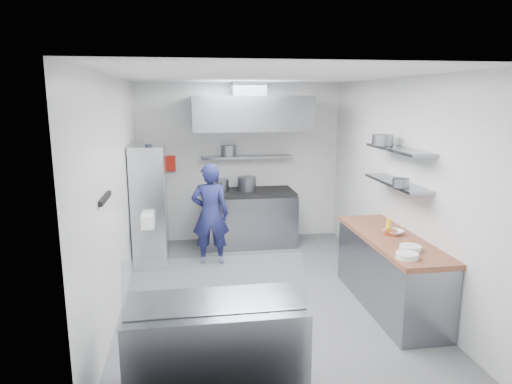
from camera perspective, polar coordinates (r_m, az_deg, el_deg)
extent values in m
plane|color=#545456|center=(6.20, 0.86, -12.52)|extent=(5.00, 5.00, 0.00)
plane|color=silver|center=(5.66, 0.95, 14.29)|extent=(5.00, 5.00, 0.00)
cube|color=white|center=(8.21, -2.01, 3.70)|extent=(3.60, 2.80, 0.02)
cube|color=white|center=(3.42, 7.98, -8.04)|extent=(3.60, 2.80, 0.02)
cube|color=white|center=(5.76, -17.06, -0.30)|extent=(2.80, 5.00, 0.02)
cube|color=white|center=(6.32, 17.21, 0.74)|extent=(2.80, 5.00, 0.02)
cube|color=gray|center=(8.03, -0.92, -3.41)|extent=(1.60, 0.80, 0.90)
cube|color=black|center=(7.91, -0.93, -0.06)|extent=(1.57, 0.78, 0.06)
cylinder|color=slate|center=(7.91, -4.31, 0.87)|extent=(0.25, 0.25, 0.20)
cylinder|color=slate|center=(7.90, -1.15, 1.03)|extent=(0.32, 0.32, 0.24)
cube|color=gray|center=(8.05, -1.18, 4.40)|extent=(1.60, 0.30, 0.04)
cylinder|color=slate|center=(8.10, -3.45, 5.21)|extent=(0.27, 0.27, 0.18)
cube|color=gray|center=(7.58, -0.78, 9.87)|extent=(1.90, 1.15, 0.55)
cube|color=slate|center=(7.80, -1.03, 12.71)|extent=(0.55, 0.55, 0.24)
cube|color=red|center=(8.10, -10.80, 3.53)|extent=(0.22, 0.10, 0.26)
imported|color=#1A1E4E|center=(7.06, -5.73, -2.76)|extent=(0.60, 0.42, 1.58)
cube|color=silver|center=(7.24, -13.11, -1.52)|extent=(0.50, 0.90, 1.85)
cube|color=white|center=(6.74, -13.40, -3.61)|extent=(0.18, 0.22, 0.20)
cube|color=yellow|center=(7.03, -13.34, 1.20)|extent=(0.15, 0.20, 0.18)
cylinder|color=black|center=(6.75, -13.25, 5.06)|extent=(0.10, 0.10, 0.18)
cube|color=black|center=(4.85, -18.35, -0.75)|extent=(0.04, 0.55, 0.05)
cube|color=gray|center=(5.93, 16.35, -9.79)|extent=(0.62, 2.00, 0.84)
cube|color=brown|center=(5.78, 16.60, -5.64)|extent=(0.65, 2.04, 0.06)
cylinder|color=white|center=(5.05, 18.35, -7.57)|extent=(0.23, 0.23, 0.06)
cylinder|color=white|center=(5.31, 18.72, -6.67)|extent=(0.23, 0.23, 0.06)
cylinder|color=#C36137|center=(5.83, 16.50, -4.89)|extent=(0.15, 0.15, 0.06)
cylinder|color=yellow|center=(5.90, 16.26, -4.06)|extent=(0.06, 0.06, 0.18)
imported|color=white|center=(5.86, 16.82, -4.84)|extent=(0.30, 0.30, 0.06)
cube|color=gray|center=(5.97, 17.13, 1.09)|extent=(0.30, 1.30, 0.04)
cube|color=gray|center=(5.91, 17.38, 5.10)|extent=(0.30, 1.30, 0.04)
cylinder|color=slate|center=(5.59, 17.65, 1.11)|extent=(0.20, 0.20, 0.10)
cylinder|color=slate|center=(6.16, 15.55, 6.30)|extent=(0.27, 0.27, 0.14)
cube|color=gray|center=(4.16, -4.99, -18.99)|extent=(1.50, 0.70, 0.85)
cube|color=silver|center=(3.76, -5.05, -11.46)|extent=(1.47, 0.19, 0.42)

